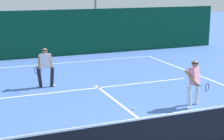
# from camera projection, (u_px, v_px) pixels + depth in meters

# --- Properties ---
(court_line_baseline_far) EXTENTS (10.00, 0.10, 0.01)m
(court_line_baseline_far) POSITION_uv_depth(u_px,v_px,m) (66.00, 63.00, 19.32)
(court_line_baseline_far) COLOR white
(court_line_baseline_far) RESTS_ON ground_plane
(court_line_service) EXTENTS (8.16, 0.10, 0.01)m
(court_line_service) POSITION_uv_depth(u_px,v_px,m) (99.00, 88.00, 14.60)
(court_line_service) COLOR white
(court_line_service) RESTS_ON ground_plane
(court_line_centre) EXTENTS (0.10, 6.40, 0.01)m
(court_line_centre) POSITION_uv_depth(u_px,v_px,m) (127.00, 109.00, 12.05)
(court_line_centre) COLOR white
(court_line_centre) RESTS_ON ground_plane
(tennis_net) EXTENTS (10.96, 0.09, 1.06)m
(tennis_net) POSITION_uv_depth(u_px,v_px,m) (179.00, 130.00, 9.04)
(tennis_net) COLOR #1E4723
(tennis_net) RESTS_ON ground_plane
(player_near) EXTENTS (0.84, 1.03, 1.61)m
(player_near) POSITION_uv_depth(u_px,v_px,m) (194.00, 81.00, 12.18)
(player_near) COLOR silver
(player_near) RESTS_ON ground_plane
(player_far) EXTENTS (0.93, 0.87, 1.61)m
(player_far) POSITION_uv_depth(u_px,v_px,m) (45.00, 66.00, 14.52)
(player_far) COLOR black
(player_far) RESTS_ON ground_plane
(tennis_ball) EXTENTS (0.07, 0.07, 0.07)m
(tennis_ball) POSITION_uv_depth(u_px,v_px,m) (64.00, 74.00, 16.65)
(tennis_ball) COLOR #D1E033
(tennis_ball) RESTS_ON ground_plane
(tennis_ball_extra) EXTENTS (0.07, 0.07, 0.07)m
(tennis_ball_extra) POSITION_uv_depth(u_px,v_px,m) (133.00, 109.00, 12.03)
(tennis_ball_extra) COLOR #D1E033
(tennis_ball_extra) RESTS_ON ground_plane
(back_fence_windscreen) EXTENTS (21.40, 0.12, 2.71)m
(back_fence_windscreen) POSITION_uv_depth(u_px,v_px,m) (57.00, 33.00, 20.83)
(back_fence_windscreen) COLOR #093E28
(back_fence_windscreen) RESTS_ON ground_plane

